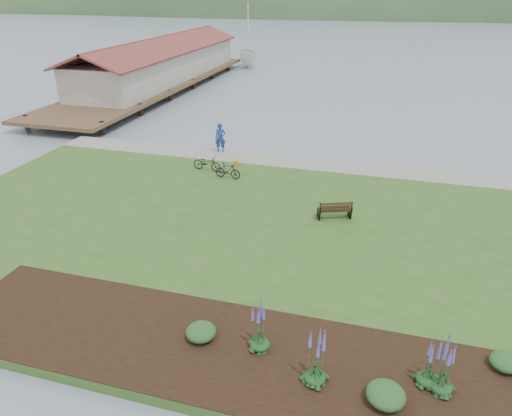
{
  "coord_description": "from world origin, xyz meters",
  "views": [
    {
      "loc": [
        4.19,
        -19.78,
        10.51
      ],
      "look_at": [
        -0.87,
        -1.79,
        1.3
      ],
      "focal_mm": 32.0,
      "sensor_mm": 36.0,
      "label": 1
    }
  ],
  "objects_px": {
    "park_bench": "(335,210)",
    "bicycle_a": "(207,163)",
    "sailboat": "(248,67)",
    "person": "(220,136)"
  },
  "relations": [
    {
      "from": "person",
      "to": "sailboat",
      "type": "relative_size",
      "value": 0.09
    },
    {
      "from": "bicycle_a",
      "to": "sailboat",
      "type": "height_order",
      "value": "sailboat"
    },
    {
      "from": "park_bench",
      "to": "bicycle_a",
      "type": "height_order",
      "value": "park_bench"
    },
    {
      "from": "person",
      "to": "bicycle_a",
      "type": "bearing_deg",
      "value": -101.9
    },
    {
      "from": "park_bench",
      "to": "sailboat",
      "type": "bearing_deg",
      "value": 90.99
    },
    {
      "from": "park_bench",
      "to": "sailboat",
      "type": "xyz_separation_m",
      "value": [
        -17.34,
        43.89,
        -0.88
      ]
    },
    {
      "from": "park_bench",
      "to": "bicycle_a",
      "type": "relative_size",
      "value": 0.93
    },
    {
      "from": "park_bench",
      "to": "person",
      "type": "xyz_separation_m",
      "value": [
        -8.48,
        7.62,
        0.66
      ]
    },
    {
      "from": "sailboat",
      "to": "person",
      "type": "bearing_deg",
      "value": -97.02
    },
    {
      "from": "bicycle_a",
      "to": "sailboat",
      "type": "bearing_deg",
      "value": 20.36
    }
  ]
}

